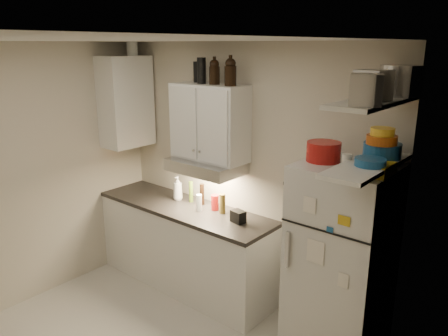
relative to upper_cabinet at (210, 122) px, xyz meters
The scene contains 35 objects.
ceiling 1.58m from the upper_cabinet, 77.33° to the right, with size 3.20×3.00×0.02m, color silver.
back_wall 0.63m from the upper_cabinet, 30.26° to the left, with size 3.20×0.02×2.60m, color beige.
left_wall 1.94m from the upper_cabinet, 134.46° to the right, with size 0.02×3.00×2.60m, color beige.
right_wall 2.39m from the upper_cabinet, 34.95° to the right, with size 0.02×3.00×2.60m, color beige.
base_cabinet 1.41m from the upper_cabinet, 151.63° to the right, with size 2.10×0.60×0.88m, color white.
countertop 0.97m from the upper_cabinet, 151.63° to the right, with size 2.10×0.62×0.04m, color black.
upper_cabinet is the anchor object (origin of this frame).
side_cabinet 1.15m from the upper_cabinet, behind, with size 0.33×0.55×1.00m, color white.
range_hood 0.44m from the upper_cabinet, 90.00° to the right, with size 0.76×0.46×0.12m, color silver.
fridge 1.84m from the upper_cabinet, ahead, with size 0.70×0.68×1.70m, color silver.
shelf_hi 1.82m from the upper_cabinet, 10.05° to the right, with size 0.30×0.95×0.03m, color white.
shelf_lo 1.78m from the upper_cabinet, 10.05° to the right, with size 0.30×0.95×0.03m, color white.
knife_strip 1.13m from the upper_cabinet, ahead, with size 0.42×0.02×0.03m, color black.
dutch_oven 1.37m from the upper_cabinet, ahead, with size 0.26×0.26×0.15m, color #A31613.
book_stack 1.83m from the upper_cabinet, ahead, with size 0.20×0.25×0.08m, color gold.
spice_jar 1.62m from the upper_cabinet, 10.70° to the right, with size 0.07×0.07×0.11m, color silver.
stock_pot 1.87m from the upper_cabinet, ahead, with size 0.30×0.30×0.22m, color silver.
tin_a 1.86m from the upper_cabinet, 11.68° to the right, with size 0.20×0.18×0.20m, color #AAAAAD.
tin_b 1.98m from the upper_cabinet, 19.06° to the right, with size 0.19×0.19×0.19m, color #AAAAAD.
bowl_teal 1.76m from the upper_cabinet, ahead, with size 0.27×0.27×0.11m, color #185188.
bowl_orange 1.77m from the upper_cabinet, ahead, with size 0.22×0.22×0.06m, color #BA5011.
bowl_yellow 1.78m from the upper_cabinet, ahead, with size 0.17×0.17×0.05m, color yellow.
plates 1.82m from the upper_cabinet, 11.54° to the right, with size 0.21×0.21×0.05m, color #185188.
growler_a 0.50m from the upper_cabinet, ahead, with size 0.10×0.10×0.24m, color black, non-canonical shape.
growler_b 0.58m from the upper_cabinet, ahead, with size 0.11×0.11×0.26m, color black, non-canonical shape.
thermos_a 0.51m from the upper_cabinet, 161.99° to the right, with size 0.09×0.09×0.25m, color black.
thermos_b 0.54m from the upper_cabinet, 162.47° to the left, with size 0.07×0.07×0.21m, color black.
side_jar 1.28m from the upper_cabinet, behind, with size 0.12×0.12×0.16m, color silver.
soap_bottle 0.88m from the upper_cabinet, behind, with size 0.11×0.12×0.30m, color white.
pepper_mill 0.83m from the upper_cabinet, ahead, with size 0.06×0.06×0.20m, color brown.
oil_bottle 0.84m from the upper_cabinet, behind, with size 0.04×0.04×0.23m, color #54741D.
vinegar_bottle 0.80m from the upper_cabinet, behind, with size 0.05×0.05×0.23m, color black.
clear_bottle 0.83m from the upper_cabinet, 104.60° to the right, with size 0.06×0.06×0.17m, color silver.
red_jar 0.83m from the upper_cabinet, ahead, with size 0.08×0.08×0.16m, color #A31613.
caddy 0.97m from the upper_cabinet, 13.79° to the right, with size 0.14×0.10×0.12m, color black.
Camera 1 is at (2.55, -1.86, 2.57)m, focal length 35.00 mm.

